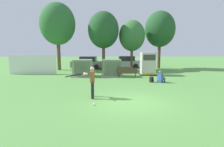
{
  "coord_description": "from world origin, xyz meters",
  "views": [
    {
      "loc": [
        -1.3,
        -9.3,
        2.79
      ],
      "look_at": [
        -0.79,
        3.5,
        1.0
      ],
      "focal_mm": 30.05,
      "sensor_mm": 36.0,
      "label": 1
    }
  ],
  "objects": [
    {
      "name": "backpack",
      "position": [
        2.48,
        5.47,
        0.21
      ],
      "size": [
        0.38,
        0.38,
        0.44
      ],
      "color": "black",
      "rests_on": "ground"
    },
    {
      "name": "seated_spectator",
      "position": [
        3.19,
        5.34,
        0.38
      ],
      "size": [
        0.76,
        0.72,
        0.96
      ],
      "color": "#384C75",
      "rests_on": "ground"
    },
    {
      "name": "fence_panel",
      "position": [
        -8.8,
        10.5,
        1.0
      ],
      "size": [
        4.8,
        0.12,
        2.0
      ],
      "primitive_type": "cube",
      "color": "white",
      "rests_on": "ground"
    },
    {
      "name": "generator_enclosure",
      "position": [
        3.08,
        9.49,
        1.14
      ],
      "size": [
        1.6,
        1.4,
        2.3
      ],
      "color": "#262626",
      "rests_on": "ground"
    },
    {
      "name": "parked_car_left_of_center",
      "position": [
        1.56,
        16.21,
        0.75
      ],
      "size": [
        4.22,
        1.96,
        1.62
      ],
      "color": "#B2B2B7",
      "rests_on": "ground"
    },
    {
      "name": "batter",
      "position": [
        -2.04,
        0.96,
        0.98
      ],
      "size": [
        1.61,
        0.72,
        1.74
      ],
      "color": "black",
      "rests_on": "ground"
    },
    {
      "name": "tree_right",
      "position": [
        5.92,
        15.38,
        5.12
      ],
      "size": [
        3.91,
        3.91,
        7.47
      ],
      "color": "brown",
      "rests_on": "ground"
    },
    {
      "name": "transformer_west",
      "position": [
        -3.42,
        8.82,
        0.79
      ],
      "size": [
        2.1,
        1.7,
        1.62
      ],
      "color": "#9E9B93",
      "rests_on": "ground"
    },
    {
      "name": "tree_center_right",
      "position": [
        2.11,
        14.23,
        4.21
      ],
      "size": [
        3.21,
        3.21,
        6.14
      ],
      "color": "brown",
      "rests_on": "ground"
    },
    {
      "name": "tree_left",
      "position": [
        -6.95,
        14.14,
        5.58
      ],
      "size": [
        4.25,
        4.25,
        8.13
      ],
      "color": "brown",
      "rests_on": "ground"
    },
    {
      "name": "park_bench",
      "position": [
        0.81,
        7.92,
        0.54
      ],
      "size": [
        1.81,
        0.45,
        0.92
      ],
      "color": "#4C3828",
      "rests_on": "ground"
    },
    {
      "name": "tree_center_left",
      "position": [
        -1.42,
        13.67,
        4.84
      ],
      "size": [
        3.69,
        3.69,
        7.06
      ],
      "color": "brown",
      "rests_on": "ground"
    },
    {
      "name": "transformer_mid_west",
      "position": [
        -0.6,
        8.88,
        0.79
      ],
      "size": [
        2.1,
        1.7,
        1.62
      ],
      "color": "#9E9B93",
      "rests_on": "ground"
    },
    {
      "name": "ground_plane",
      "position": [
        0.0,
        0.0,
        0.0
      ],
      "size": [
        96.0,
        96.0,
        0.0
      ],
      "primitive_type": "plane",
      "color": "#5B9947"
    },
    {
      "name": "parked_car_leftmost",
      "position": [
        -3.55,
        15.52,
        0.75
      ],
      "size": [
        4.34,
        2.21,
        1.62
      ],
      "color": "gray",
      "rests_on": "ground"
    },
    {
      "name": "sports_ball",
      "position": [
        -1.83,
        -0.45,
        0.04
      ],
      "size": [
        0.09,
        0.09,
        0.09
      ],
      "primitive_type": "sphere",
      "color": "white",
      "rests_on": "ground"
    }
  ]
}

